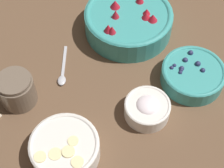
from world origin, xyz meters
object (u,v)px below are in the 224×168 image
at_px(bowl_bananas, 65,148).
at_px(bowl_blueberries, 193,74).
at_px(bowl_cream, 147,108).
at_px(bowl_strawberries, 128,20).
at_px(jar_chocolate, 17,91).

bearing_deg(bowl_bananas, bowl_blueberries, -20.56).
xyz_separation_m(bowl_bananas, bowl_cream, (0.20, -0.09, -0.01)).
bearing_deg(bowl_blueberries, bowl_cream, 165.26).
height_order(bowl_strawberries, bowl_cream, bowl_strawberries).
bearing_deg(bowl_bananas, bowl_cream, -24.77).
xyz_separation_m(bowl_blueberries, bowl_cream, (-0.16, 0.04, -0.00)).
bearing_deg(bowl_strawberries, jar_chocolate, 166.22).
distance_m(bowl_bananas, jar_chocolate, 0.20).
relative_size(bowl_strawberries, bowl_bananas, 1.56).
height_order(bowl_strawberries, jar_chocolate, bowl_strawberries).
height_order(bowl_strawberries, bowl_bananas, bowl_strawberries).
bearing_deg(bowl_cream, bowl_bananas, 155.23).
bearing_deg(bowl_strawberries, bowl_blueberries, -102.03).
distance_m(bowl_blueberries, bowl_cream, 0.16).
distance_m(bowl_blueberries, jar_chocolate, 0.45).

